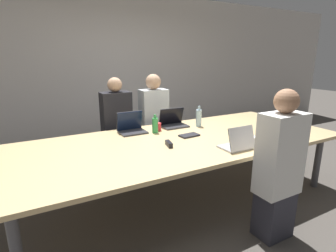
{
  "coord_description": "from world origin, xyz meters",
  "views": [
    {
      "loc": [
        -1.5,
        -2.43,
        1.65
      ],
      "look_at": [
        -0.13,
        0.1,
        0.89
      ],
      "focal_mm": 28.0,
      "sensor_mm": 36.0,
      "label": 1
    }
  ],
  "objects_px": {
    "person_far_midleft": "(117,129)",
    "person_near_midright": "(279,169)",
    "bottle_far_center": "(199,118)",
    "person_far_center": "(154,123)",
    "laptop_far_center": "(173,121)",
    "bottle_far_midleft": "(155,125)",
    "laptop_near_midright": "(238,143)",
    "laptop_far_midleft": "(131,126)",
    "cup_far_center": "(158,127)",
    "cup_near_midright": "(254,141)",
    "stapler": "(169,144)"
  },
  "relations": [
    {
      "from": "laptop_far_midleft",
      "to": "cup_near_midright",
      "type": "xyz_separation_m",
      "value": [
        0.98,
        -1.09,
        -0.03
      ]
    },
    {
      "from": "person_far_midleft",
      "to": "laptop_far_midleft",
      "type": "bearing_deg",
      "value": -85.64
    },
    {
      "from": "cup_far_center",
      "to": "bottle_far_midleft",
      "type": "distance_m",
      "value": 0.11
    },
    {
      "from": "laptop_near_midright",
      "to": "cup_far_center",
      "type": "bearing_deg",
      "value": -68.23
    },
    {
      "from": "laptop_far_center",
      "to": "cup_far_center",
      "type": "relative_size",
      "value": 3.54
    },
    {
      "from": "laptop_far_center",
      "to": "laptop_near_midright",
      "type": "relative_size",
      "value": 1.15
    },
    {
      "from": "laptop_far_center",
      "to": "person_far_center",
      "type": "xyz_separation_m",
      "value": [
        -0.06,
        0.49,
        -0.12
      ]
    },
    {
      "from": "bottle_far_midleft",
      "to": "laptop_near_midright",
      "type": "height_order",
      "value": "laptop_near_midright"
    },
    {
      "from": "stapler",
      "to": "laptop_near_midright",
      "type": "bearing_deg",
      "value": -24.37
    },
    {
      "from": "bottle_far_center",
      "to": "laptop_near_midright",
      "type": "relative_size",
      "value": 0.89
    },
    {
      "from": "bottle_far_center",
      "to": "person_near_midright",
      "type": "xyz_separation_m",
      "value": [
        -0.09,
        -1.39,
        -0.18
      ]
    },
    {
      "from": "person_far_midleft",
      "to": "stapler",
      "type": "distance_m",
      "value": 1.19
    },
    {
      "from": "bottle_far_center",
      "to": "bottle_far_midleft",
      "type": "relative_size",
      "value": 1.22
    },
    {
      "from": "bottle_far_center",
      "to": "person_near_midright",
      "type": "bearing_deg",
      "value": -93.84
    },
    {
      "from": "cup_far_center",
      "to": "stapler",
      "type": "bearing_deg",
      "value": -105.41
    },
    {
      "from": "laptop_far_center",
      "to": "stapler",
      "type": "height_order",
      "value": "laptop_far_center"
    },
    {
      "from": "bottle_far_center",
      "to": "person_far_center",
      "type": "bearing_deg",
      "value": 118.81
    },
    {
      "from": "laptop_far_midleft",
      "to": "laptop_near_midright",
      "type": "height_order",
      "value": "laptop_far_midleft"
    },
    {
      "from": "person_far_center",
      "to": "laptop_far_midleft",
      "type": "height_order",
      "value": "person_far_center"
    },
    {
      "from": "laptop_far_center",
      "to": "laptop_far_midleft",
      "type": "xyz_separation_m",
      "value": [
        -0.6,
        0.0,
        0.0
      ]
    },
    {
      "from": "laptop_far_center",
      "to": "bottle_far_midleft",
      "type": "bearing_deg",
      "value": -154.78
    },
    {
      "from": "person_far_midleft",
      "to": "bottle_far_midleft",
      "type": "relative_size",
      "value": 6.12
    },
    {
      "from": "cup_far_center",
      "to": "stapler",
      "type": "relative_size",
      "value": 0.64
    },
    {
      "from": "laptop_far_midleft",
      "to": "cup_near_midright",
      "type": "relative_size",
      "value": 3.64
    },
    {
      "from": "laptop_far_center",
      "to": "cup_near_midright",
      "type": "relative_size",
      "value": 3.93
    },
    {
      "from": "laptop_far_midleft",
      "to": "cup_near_midright",
      "type": "height_order",
      "value": "laptop_far_midleft"
    },
    {
      "from": "laptop_far_center",
      "to": "laptop_near_midright",
      "type": "bearing_deg",
      "value": -83.38
    },
    {
      "from": "cup_far_center",
      "to": "person_near_midright",
      "type": "xyz_separation_m",
      "value": [
        0.49,
        -1.46,
        -0.11
      ]
    },
    {
      "from": "person_near_midright",
      "to": "stapler",
      "type": "bearing_deg",
      "value": -52.84
    },
    {
      "from": "person_far_center",
      "to": "stapler",
      "type": "bearing_deg",
      "value": -108.14
    },
    {
      "from": "bottle_far_midleft",
      "to": "cup_near_midright",
      "type": "height_order",
      "value": "bottle_far_midleft"
    },
    {
      "from": "cup_far_center",
      "to": "laptop_far_midleft",
      "type": "distance_m",
      "value": 0.34
    },
    {
      "from": "laptop_far_center",
      "to": "bottle_far_center",
      "type": "relative_size",
      "value": 1.28
    },
    {
      "from": "person_far_midleft",
      "to": "stapler",
      "type": "bearing_deg",
      "value": -80.64
    },
    {
      "from": "person_far_center",
      "to": "person_far_midleft",
      "type": "xyz_separation_m",
      "value": [
        -0.58,
        -0.01,
        -0.02
      ]
    },
    {
      "from": "laptop_far_center",
      "to": "cup_near_midright",
      "type": "bearing_deg",
      "value": -70.86
    },
    {
      "from": "person_far_midleft",
      "to": "person_near_midright",
      "type": "xyz_separation_m",
      "value": [
        0.85,
        -2.03,
        0.01
      ]
    },
    {
      "from": "person_far_center",
      "to": "cup_near_midright",
      "type": "bearing_deg",
      "value": -74.61
    },
    {
      "from": "laptop_far_center",
      "to": "bottle_far_midleft",
      "type": "height_order",
      "value": "laptop_far_center"
    },
    {
      "from": "bottle_far_midleft",
      "to": "cup_far_center",
      "type": "bearing_deg",
      "value": 44.3
    },
    {
      "from": "laptop_far_center",
      "to": "person_far_midleft",
      "type": "height_order",
      "value": "person_far_midleft"
    },
    {
      "from": "person_far_midleft",
      "to": "laptop_near_midright",
      "type": "bearing_deg",
      "value": -64.37
    },
    {
      "from": "person_far_center",
      "to": "stapler",
      "type": "height_order",
      "value": "person_far_center"
    },
    {
      "from": "person_far_center",
      "to": "stapler",
      "type": "relative_size",
      "value": 9.07
    },
    {
      "from": "person_near_midright",
      "to": "cup_near_midright",
      "type": "height_order",
      "value": "person_near_midright"
    },
    {
      "from": "bottle_far_center",
      "to": "person_far_midleft",
      "type": "relative_size",
      "value": 0.2
    },
    {
      "from": "bottle_far_center",
      "to": "laptop_far_center",
      "type": "bearing_deg",
      "value": 151.26
    },
    {
      "from": "bottle_far_midleft",
      "to": "laptop_near_midright",
      "type": "bearing_deg",
      "value": -63.36
    },
    {
      "from": "laptop_far_center",
      "to": "person_far_center",
      "type": "bearing_deg",
      "value": 96.52
    },
    {
      "from": "laptop_near_midright",
      "to": "bottle_far_midleft",
      "type": "bearing_deg",
      "value": -63.36
    }
  ]
}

